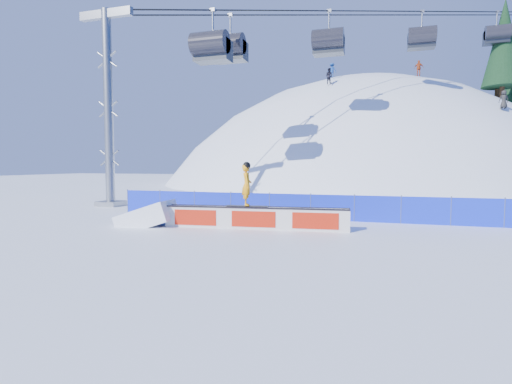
% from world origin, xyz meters
% --- Properties ---
extents(ground, '(160.00, 160.00, 0.00)m').
position_xyz_m(ground, '(0.00, 0.00, 0.00)').
color(ground, white).
rests_on(ground, ground).
extents(snow_hill, '(64.00, 64.00, 64.00)m').
position_xyz_m(snow_hill, '(0.00, 42.00, -18.00)').
color(snow_hill, white).
rests_on(snow_hill, ground).
extents(safety_fence, '(22.05, 0.05, 1.30)m').
position_xyz_m(safety_fence, '(0.00, 4.50, 0.60)').
color(safety_fence, '#1028D8').
rests_on(safety_fence, ground).
extents(chairlift, '(40.80, 41.70, 22.00)m').
position_xyz_m(chairlift, '(4.74, 27.49, 16.89)').
color(chairlift, gray).
rests_on(chairlift, ground).
extents(rail_box, '(7.54, 1.26, 0.90)m').
position_xyz_m(rail_box, '(-2.72, 1.22, 0.44)').
color(rail_box, silver).
rests_on(rail_box, ground).
extents(snow_ramp, '(2.58, 1.76, 1.52)m').
position_xyz_m(snow_ramp, '(-7.40, 0.75, 0.00)').
color(snow_ramp, white).
rests_on(snow_ramp, ground).
extents(snowboarder, '(1.75, 0.71, 1.81)m').
position_xyz_m(snowboarder, '(-3.05, 1.18, 1.79)').
color(snowboarder, black).
rests_on(snowboarder, rail_box).
extents(distant_skiers, '(17.26, 6.76, 6.68)m').
position_xyz_m(distant_skiers, '(1.91, 31.04, 11.90)').
color(distant_skiers, black).
rests_on(distant_skiers, ground).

